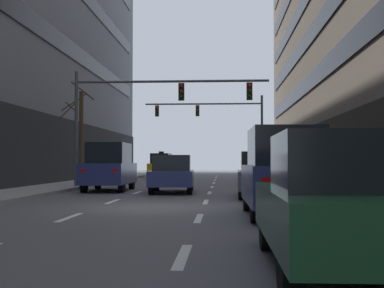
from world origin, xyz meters
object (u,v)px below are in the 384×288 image
object	(u,v)px
car_driving_2	(109,167)
car_parked_2	(263,175)
street_tree_0	(80,133)
car_parked_1	(284,172)
traffic_signal_0	(147,103)
car_driving_0	(172,174)
car_parked_0	(344,203)
taxi_driving_1	(161,165)
traffic_signal_1	(220,120)

from	to	relation	value
car_driving_2	car_parked_2	world-z (taller)	car_driving_2
street_tree_0	car_parked_1	bearing A→B (deg)	-59.25
traffic_signal_0	car_parked_1	bearing A→B (deg)	-67.16
traffic_signal_0	car_driving_0	bearing A→B (deg)	-61.85
car_driving_0	street_tree_0	size ratio (longest dim) A/B	0.78
car_parked_2	street_tree_0	xyz separation A→B (m)	(-9.54, 9.36, 2.10)
car_driving_2	car_parked_0	xyz separation A→B (m)	(6.74, -17.15, -0.25)
car_parked_0	traffic_signal_0	distance (m)	19.81
car_driving_2	car_parked_2	size ratio (longest dim) A/B	1.00
car_driving_0	taxi_driving_1	size ratio (longest dim) A/B	1.05
car_driving_0	car_driving_2	world-z (taller)	car_driving_2
car_driving_2	traffic_signal_1	distance (m)	17.23
taxi_driving_1	traffic_signal_0	size ratio (longest dim) A/B	0.44
car_parked_0	car_parked_1	xyz separation A→B (m)	(0.00, 6.35, 0.24)
car_parked_2	car_parked_0	bearing A→B (deg)	-90.00
car_parked_1	traffic_signal_1	size ratio (longest dim) A/B	0.50
street_tree_0	car_parked_0	bearing A→B (deg)	-66.92
car_driving_2	traffic_signal_1	xyz separation A→B (m)	(5.03, 16.11, 3.43)
street_tree_0	traffic_signal_0	bearing A→B (deg)	-39.87
car_parked_0	street_tree_0	bearing A→B (deg)	113.08
car_driving_2	car_parked_0	size ratio (longest dim) A/B	1.00
car_driving_0	car_driving_2	xyz separation A→B (m)	(-3.03, 1.21, 0.30)
traffic_signal_0	car_parked_2	bearing A→B (deg)	-47.73
taxi_driving_1	traffic_signal_1	bearing A→B (deg)	-38.85
car_parked_0	car_parked_1	world-z (taller)	car_parked_1
car_driving_0	traffic_signal_0	world-z (taller)	traffic_signal_0
traffic_signal_1	taxi_driving_1	bearing A→B (deg)	141.15
car_parked_1	traffic_signal_1	bearing A→B (deg)	93.63
car_driving_2	car_parked_1	distance (m)	12.73
car_parked_0	car_parked_1	distance (m)	6.36
traffic_signal_0	street_tree_0	size ratio (longest dim) A/B	1.71
car_parked_2	traffic_signal_0	distance (m)	8.49
car_parked_2	traffic_signal_1	size ratio (longest dim) A/B	0.51
car_driving_0	traffic_signal_0	distance (m)	4.71
car_parked_0	car_parked_2	world-z (taller)	car_parked_0
car_driving_0	car_driving_2	distance (m)	3.27
car_driving_2	car_parked_1	world-z (taller)	car_driving_2
car_parked_0	car_parked_2	xyz separation A→B (m)	(-0.00, 13.04, -0.00)
traffic_signal_1	car_parked_0	bearing A→B (deg)	-87.06
taxi_driving_1	car_parked_1	world-z (taller)	car_parked_1
street_tree_0	car_driving_0	bearing A→B (deg)	-47.91
car_parked_1	car_parked_2	world-z (taller)	car_parked_1
taxi_driving_1	car_driving_2	world-z (taller)	car_driving_2
taxi_driving_1	car_driving_2	distance (m)	20.15
taxi_driving_1	car_driving_2	size ratio (longest dim) A/B	0.92
taxi_driving_1	car_driving_2	bearing A→B (deg)	-90.06
car_driving_0	traffic_signal_1	world-z (taller)	traffic_signal_1
car_driving_0	car_parked_0	distance (m)	16.37
traffic_signal_1	street_tree_0	size ratio (longest dim) A/B	1.60
taxi_driving_1	traffic_signal_1	world-z (taller)	traffic_signal_1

